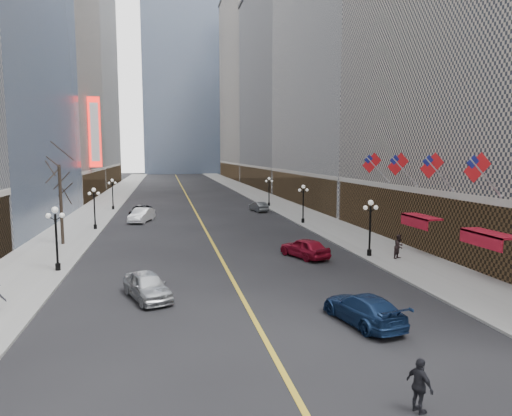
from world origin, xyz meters
name	(u,v)px	position (x,y,z in m)	size (l,w,h in m)	color
sidewalk_east	(276,203)	(14.00, 70.00, 0.07)	(6.00, 230.00, 0.15)	gray
sidewalk_west	(101,207)	(-14.00, 70.00, 0.07)	(6.00, 230.00, 0.15)	gray
lane_line	(189,199)	(0.00, 80.00, 0.01)	(0.25, 200.00, 0.02)	gold
bldg_east_c	(305,88)	(29.88, 106.00, 24.18)	(26.60, 40.60, 48.80)	gray
bldg_east_d	(266,85)	(29.90, 149.00, 31.17)	(26.60, 46.60, 62.80)	#B2A593
bldg_west_c	(15,58)	(-29.88, 87.00, 25.19)	(26.60, 30.60, 50.80)	#B2A593
bldg_west_d	(56,41)	(-29.92, 121.00, 36.17)	(26.60, 38.60, 72.80)	#B7B6AE
streetlamp_east_1	(370,222)	(11.80, 30.00, 2.90)	(1.26, 0.44, 4.52)	black
streetlamp_east_2	(303,200)	(11.80, 48.00, 2.90)	(1.26, 0.44, 4.52)	black
streetlamp_east_3	(269,188)	(11.80, 66.00, 2.90)	(1.26, 0.44, 4.52)	black
streetlamp_west_1	(56,232)	(-11.80, 30.00, 2.90)	(1.26, 0.44, 4.52)	black
streetlamp_west_2	(94,204)	(-11.80, 48.00, 2.90)	(1.26, 0.44, 4.52)	black
streetlamp_west_3	(113,191)	(-11.80, 66.00, 2.90)	(1.26, 0.44, 4.52)	black
flag_2	(480,170)	(15.31, 22.00, 7.29)	(2.87, 0.12, 2.87)	#B2B2B7
flag_3	(434,168)	(15.31, 27.00, 7.29)	(2.87, 0.12, 2.87)	#B2B2B7
flag_4	(400,166)	(15.31, 32.00, 7.29)	(2.87, 0.12, 2.87)	#B2B2B7
flag_5	(373,165)	(15.31, 37.00, 7.29)	(2.87, 0.12, 2.87)	#B2B2B7
awning_b	(487,235)	(16.11, 22.00, 3.08)	(1.40, 4.00, 0.93)	maroon
awning_c	(419,218)	(16.11, 30.00, 3.08)	(1.40, 4.00, 0.93)	maroon
theatre_marquee	(95,132)	(-15.88, 80.00, 12.00)	(2.00, 0.55, 12.00)	red
tree_west_far	(60,177)	(-13.50, 40.00, 6.24)	(3.60, 3.60, 7.92)	#2D231C
car_nb_near	(147,286)	(-5.39, 22.65, 0.78)	(1.85, 4.61, 1.57)	#B3B7BB
car_nb_mid	(142,215)	(-7.12, 53.32, 0.85)	(1.79, 5.14, 1.69)	silver
car_nb_far	(141,212)	(-7.36, 57.17, 0.81)	(2.69, 5.83, 1.62)	black
car_sb_near	(363,309)	(5.18, 16.67, 0.74)	(2.08, 5.10, 1.48)	navy
car_sb_mid	(305,248)	(6.66, 30.97, 0.81)	(1.90, 4.73, 1.61)	maroon
car_sb_far	(259,207)	(9.00, 60.54, 0.72)	(1.51, 4.34, 1.43)	#53575B
ped_east_walk	(399,246)	(13.62, 28.59, 1.11)	(0.93, 0.51, 1.92)	black
ped_crossing_a	(420,386)	(3.62, 9.00, 0.92)	(1.07, 0.49, 1.83)	black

